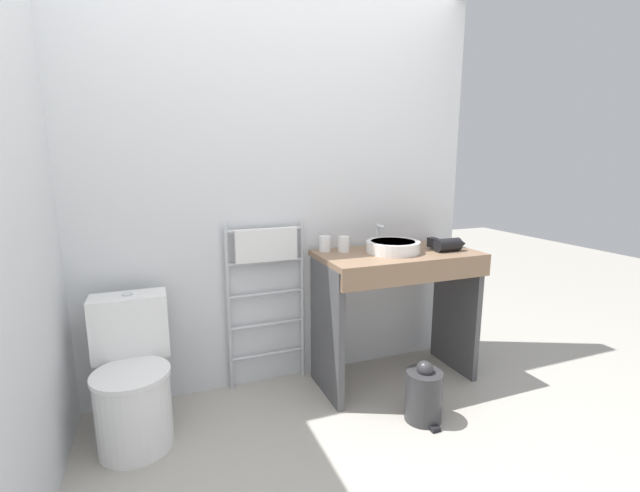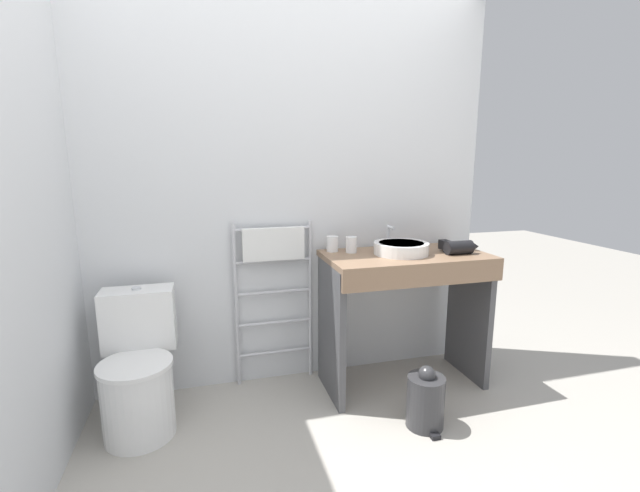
{
  "view_description": "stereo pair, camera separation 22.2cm",
  "coord_description": "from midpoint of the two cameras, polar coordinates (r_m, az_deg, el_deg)",
  "views": [
    {
      "loc": [
        -0.73,
        -1.35,
        1.43
      ],
      "look_at": [
        0.06,
        0.68,
        0.99
      ],
      "focal_mm": 24.0,
      "sensor_mm": 36.0,
      "label": 1
    },
    {
      "loc": [
        -0.52,
        -1.42,
        1.43
      ],
      "look_at": [
        0.06,
        0.68,
        0.99
      ],
      "focal_mm": 24.0,
      "sensor_mm": 36.0,
      "label": 2
    }
  ],
  "objects": [
    {
      "name": "wall_back",
      "position": [
        2.75,
        -2.25,
        8.13
      ],
      "size": [
        2.66,
        0.12,
        2.56
      ],
      "primitive_type": "cube",
      "color": "silver",
      "rests_on": "ground_plane"
    },
    {
      "name": "wall_side",
      "position": [
        2.1,
        -33.38,
        5.36
      ],
      "size": [
        0.12,
        1.84,
        2.56
      ],
      "primitive_type": "cube",
      "color": "silver",
      "rests_on": "ground_plane"
    },
    {
      "name": "toilet",
      "position": [
        2.53,
        -20.72,
        -15.54
      ],
      "size": [
        0.39,
        0.54,
        0.74
      ],
      "color": "white",
      "rests_on": "ground_plane"
    },
    {
      "name": "towel_radiator",
      "position": [
        2.7,
        -3.84,
        -3.01
      ],
      "size": [
        0.51,
        0.06,
        1.06
      ],
      "color": "silver",
      "rests_on": "ground_plane"
    },
    {
      "name": "vanity_counter",
      "position": [
        2.77,
        13.57,
        -6.67
      ],
      "size": [
        1.0,
        0.54,
        0.87
      ],
      "color": "#84664C",
      "rests_on": "ground_plane"
    },
    {
      "name": "sink_basin",
      "position": [
        2.69,
        13.11,
        -0.28
      ],
      "size": [
        0.34,
        0.34,
        0.07
      ],
      "color": "white",
      "rests_on": "vanity_counter"
    },
    {
      "name": "faucet",
      "position": [
        2.84,
        11.41,
        1.6
      ],
      "size": [
        0.02,
        0.1,
        0.15
      ],
      "color": "silver",
      "rests_on": "vanity_counter"
    },
    {
      "name": "cup_near_wall",
      "position": [
        2.7,
        4.03,
        0.26
      ],
      "size": [
        0.07,
        0.07,
        0.1
      ],
      "color": "white",
      "rests_on": "vanity_counter"
    },
    {
      "name": "cup_near_edge",
      "position": [
        2.68,
        6.57,
        0.16
      ],
      "size": [
        0.07,
        0.07,
        0.1
      ],
      "color": "white",
      "rests_on": "vanity_counter"
    },
    {
      "name": "hair_dryer",
      "position": [
        2.8,
        20.28,
        -0.14
      ],
      "size": [
        0.22,
        0.18,
        0.08
      ],
      "color": "black",
      "rests_on": "vanity_counter"
    },
    {
      "name": "trash_bin",
      "position": [
        2.56,
        16.47,
        -19.17
      ],
      "size": [
        0.2,
        0.24,
        0.35
      ],
      "color": "#333335",
      "rests_on": "ground_plane"
    }
  ]
}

